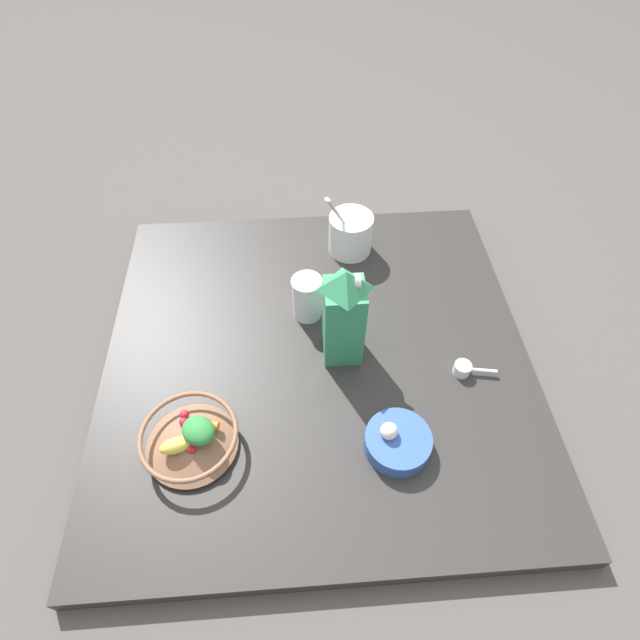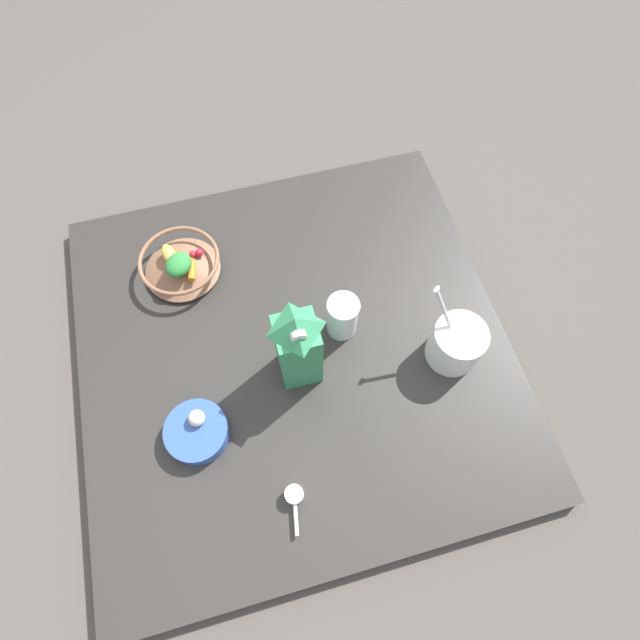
{
  "view_description": "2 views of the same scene",
  "coord_description": "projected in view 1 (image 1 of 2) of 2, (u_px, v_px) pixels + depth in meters",
  "views": [
    {
      "loc": [
        -0.65,
        0.04,
        0.96
      ],
      "look_at": [
        0.06,
        -0.01,
        0.08
      ],
      "focal_mm": 28.0,
      "sensor_mm": 36.0,
      "label": 1
    },
    {
      "loc": [
        -0.06,
        -0.43,
        1.08
      ],
      "look_at": [
        0.07,
        0.02,
        0.1
      ],
      "focal_mm": 28.0,
      "sensor_mm": 36.0,
      "label": 2
    }
  ],
  "objects": [
    {
      "name": "garlic_bowl",
      "position": [
        397.0,
        441.0,
        0.97
      ],
      "size": [
        0.13,
        0.13,
        0.07
      ],
      "color": "#3356A3",
      "rests_on": "countertop"
    },
    {
      "name": "milk_carton",
      "position": [
        344.0,
        315.0,
        1.03
      ],
      "size": [
        0.08,
        0.08,
        0.25
      ],
      "color": "#338C59",
      "rests_on": "countertop"
    },
    {
      "name": "ground_plane",
      "position": [
        317.0,
        362.0,
        1.16
      ],
      "size": [
        6.0,
        6.0,
        0.0
      ],
      "primitive_type": "plane",
      "color": "#4C4742"
    },
    {
      "name": "yogurt_tub",
      "position": [
        350.0,
        232.0,
        1.29
      ],
      "size": [
        0.12,
        0.13,
        0.21
      ],
      "color": "white",
      "rests_on": "countertop"
    },
    {
      "name": "fruit_bowl",
      "position": [
        190.0,
        438.0,
        0.95
      ],
      "size": [
        0.19,
        0.19,
        0.08
      ],
      "color": "brown",
      "rests_on": "countertop"
    },
    {
      "name": "measuring_scoop",
      "position": [
        464.0,
        369.0,
        1.08
      ],
      "size": [
        0.04,
        0.09,
        0.03
      ],
      "color": "white",
      "rests_on": "countertop"
    },
    {
      "name": "countertop",
      "position": [
        317.0,
        357.0,
        1.14
      ],
      "size": [
        0.95,
        0.95,
        0.04
      ],
      "color": "#2D2B28",
      "rests_on": "ground_plane"
    },
    {
      "name": "drinking_cup",
      "position": [
        307.0,
        297.0,
        1.15
      ],
      "size": [
        0.07,
        0.07,
        0.11
      ],
      "color": "white",
      "rests_on": "countertop"
    }
  ]
}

